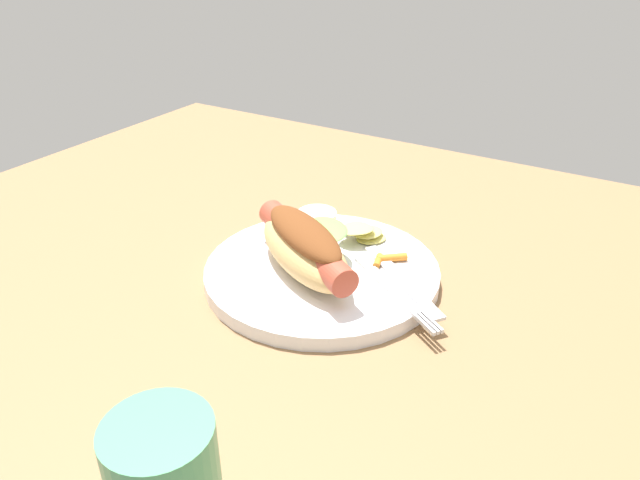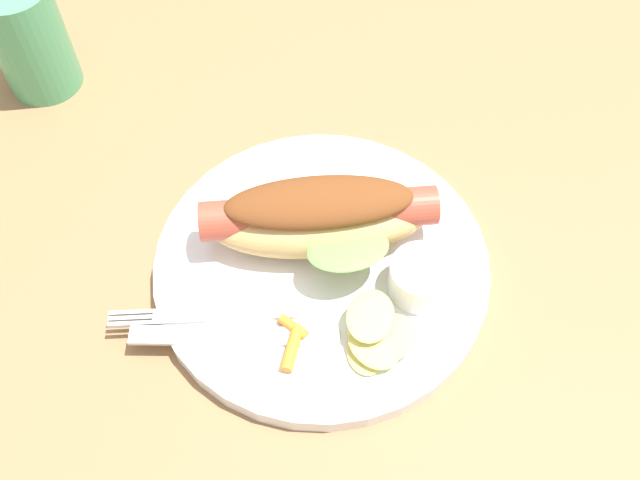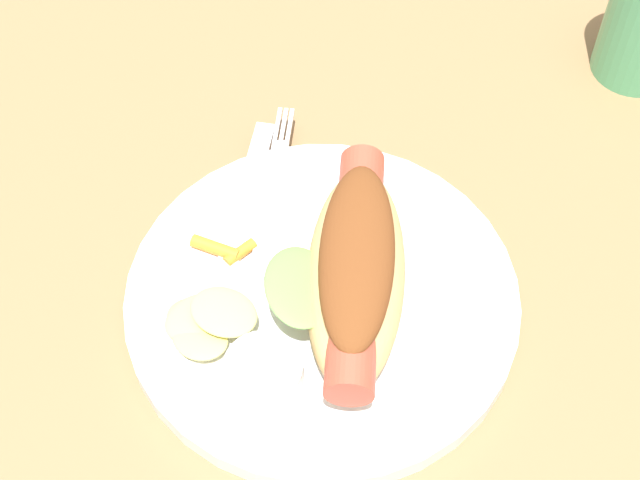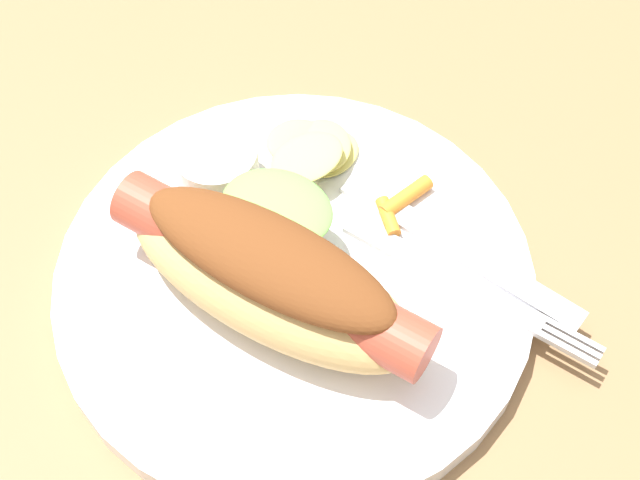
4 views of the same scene
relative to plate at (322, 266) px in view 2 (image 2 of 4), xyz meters
The scene contains 9 objects.
ground_plane 2.38cm from the plate, 148.31° to the right, with size 120.00×90.00×1.80cm, color olive.
plate is the anchor object (origin of this frame).
hot_dog 4.32cm from the plate, 57.65° to the left, with size 17.23×13.90×5.80cm.
sauce_ramekin 7.90cm from the plate, 54.63° to the right, with size 4.70×4.70×2.82cm, color white.
fork 8.97cm from the plate, behind, with size 13.18×9.25×0.40cm.
knife 9.00cm from the plate, behind, with size 14.99×1.40×0.36cm, color silver.
chips_pile 7.98cm from the plate, 97.26° to the right, with size 6.53×6.80×2.18cm.
carrot_garnish 7.34cm from the plate, 142.97° to the right, with size 3.30×3.99×0.90cm.
drinking_cup 33.59cm from the plate, 104.63° to the left, with size 6.63×6.63×10.30cm, color #4C9E6B.
Camera 2 is at (-15.38, -21.65, 46.88)cm, focal length 39.20 mm.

